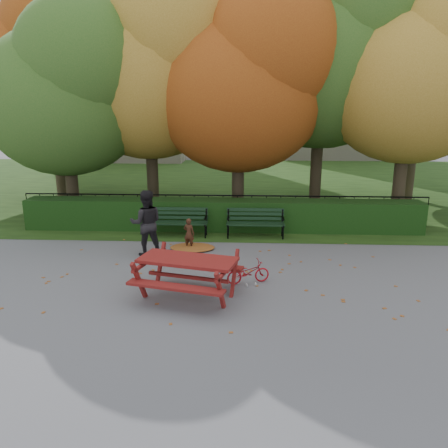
{
  "coord_description": "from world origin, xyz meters",
  "views": [
    {
      "loc": [
        0.78,
        -9.54,
        3.88
      ],
      "look_at": [
        0.23,
        1.4,
        1.0
      ],
      "focal_mm": 35.0,
      "sensor_mm": 36.0,
      "label": 1
    }
  ],
  "objects_px": {
    "bicycle": "(248,272)",
    "tree_f": "(56,64)",
    "tree_c": "(249,81)",
    "adult": "(146,223)",
    "tree_d": "(334,49)",
    "bench_right": "(255,221)",
    "bench_left": "(179,220)",
    "child": "(189,234)",
    "tree_e": "(423,71)",
    "tree_g": "(431,72)",
    "tree_a": "(70,90)",
    "tree_b": "(156,65)",
    "picnic_table": "(188,267)"
  },
  "relations": [
    {
      "from": "tree_g",
      "to": "picnic_table",
      "type": "bearing_deg",
      "value": -129.21
    },
    {
      "from": "tree_f",
      "to": "tree_d",
      "type": "bearing_deg",
      "value": -10.33
    },
    {
      "from": "tree_f",
      "to": "tree_e",
      "type": "bearing_deg",
      "value": -14.25
    },
    {
      "from": "tree_e",
      "to": "adult",
      "type": "bearing_deg",
      "value": -154.57
    },
    {
      "from": "tree_e",
      "to": "tree_f",
      "type": "relative_size",
      "value": 0.89
    },
    {
      "from": "tree_d",
      "to": "bench_right",
      "type": "relative_size",
      "value": 5.32
    },
    {
      "from": "tree_c",
      "to": "adult",
      "type": "distance_m",
      "value": 6.36
    },
    {
      "from": "tree_d",
      "to": "adult",
      "type": "height_order",
      "value": "tree_d"
    },
    {
      "from": "picnic_table",
      "to": "child",
      "type": "distance_m",
      "value": 3.37
    },
    {
      "from": "tree_d",
      "to": "tree_g",
      "type": "distance_m",
      "value": 5.16
    },
    {
      "from": "tree_a",
      "to": "bench_right",
      "type": "xyz_separation_m",
      "value": [
        6.29,
        -1.88,
        -4.0
      ]
    },
    {
      "from": "tree_a",
      "to": "bicycle",
      "type": "relative_size",
      "value": 7.42
    },
    {
      "from": "tree_g",
      "to": "bicycle",
      "type": "bearing_deg",
      "value": -127.07
    },
    {
      "from": "tree_e",
      "to": "bench_left",
      "type": "distance_m",
      "value": 9.29
    },
    {
      "from": "adult",
      "to": "bench_left",
      "type": "bearing_deg",
      "value": -119.13
    },
    {
      "from": "tree_g",
      "to": "tree_e",
      "type": "bearing_deg",
      "value": -114.4
    },
    {
      "from": "tree_e",
      "to": "child",
      "type": "distance_m",
      "value": 9.32
    },
    {
      "from": "tree_a",
      "to": "tree_e",
      "type": "distance_m",
      "value": 11.73
    },
    {
      "from": "tree_e",
      "to": "child",
      "type": "relative_size",
      "value": 9.1
    },
    {
      "from": "tree_e",
      "to": "adult",
      "type": "distance_m",
      "value": 10.21
    },
    {
      "from": "tree_g",
      "to": "bench_right",
      "type": "xyz_separation_m",
      "value": [
        -7.23,
        -6.06,
        -4.85
      ]
    },
    {
      "from": "bench_right",
      "to": "tree_g",
      "type": "bearing_deg",
      "value": 39.95
    },
    {
      "from": "tree_b",
      "to": "tree_g",
      "type": "bearing_deg",
      "value": 15.63
    },
    {
      "from": "bench_left",
      "to": "bench_right",
      "type": "distance_m",
      "value": 2.4
    },
    {
      "from": "bicycle",
      "to": "tree_c",
      "type": "bearing_deg",
      "value": -18.27
    },
    {
      "from": "child",
      "to": "adult",
      "type": "relative_size",
      "value": 0.5
    },
    {
      "from": "bicycle",
      "to": "bench_right",
      "type": "bearing_deg",
      "value": -22.07
    },
    {
      "from": "bicycle",
      "to": "tree_f",
      "type": "bearing_deg",
      "value": 21.94
    },
    {
      "from": "tree_b",
      "to": "child",
      "type": "xyz_separation_m",
      "value": [
        1.62,
        -4.37,
        -4.95
      ]
    },
    {
      "from": "adult",
      "to": "child",
      "type": "bearing_deg",
      "value": -162.4
    },
    {
      "from": "tree_c",
      "to": "bench_left",
      "type": "relative_size",
      "value": 4.44
    },
    {
      "from": "tree_g",
      "to": "child",
      "type": "xyz_separation_m",
      "value": [
        -9.15,
        -7.38,
        -4.92
      ]
    },
    {
      "from": "adult",
      "to": "bicycle",
      "type": "distance_m",
      "value": 3.41
    },
    {
      "from": "tree_c",
      "to": "bench_right",
      "type": "xyz_separation_m",
      "value": [
        0.27,
        -2.26,
        -4.3
      ]
    },
    {
      "from": "tree_a",
      "to": "picnic_table",
      "type": "bearing_deg",
      "value": -53.85
    },
    {
      "from": "picnic_table",
      "to": "bicycle",
      "type": "distance_m",
      "value": 1.58
    },
    {
      "from": "bench_left",
      "to": "tree_g",
      "type": "bearing_deg",
      "value": 32.17
    },
    {
      "from": "tree_f",
      "to": "bench_left",
      "type": "bearing_deg",
      "value": -43.51
    },
    {
      "from": "bench_left",
      "to": "child",
      "type": "distance_m",
      "value": 1.41
    },
    {
      "from": "tree_f",
      "to": "bench_right",
      "type": "xyz_separation_m",
      "value": [
        8.23,
        -5.54,
        -5.17
      ]
    },
    {
      "from": "bench_right",
      "to": "bicycle",
      "type": "bearing_deg",
      "value": -93.52
    },
    {
      "from": "tree_b",
      "to": "bench_left",
      "type": "bearing_deg",
      "value": -69.42
    },
    {
      "from": "tree_b",
      "to": "tree_f",
      "type": "height_order",
      "value": "tree_f"
    },
    {
      "from": "tree_g",
      "to": "bicycle",
      "type": "relative_size",
      "value": 8.48
    },
    {
      "from": "tree_g",
      "to": "bench_right",
      "type": "bearing_deg",
      "value": -140.05
    },
    {
      "from": "tree_d",
      "to": "bench_left",
      "type": "relative_size",
      "value": 5.32
    },
    {
      "from": "tree_a",
      "to": "tree_b",
      "type": "relative_size",
      "value": 0.85
    },
    {
      "from": "child",
      "to": "tree_e",
      "type": "bearing_deg",
      "value": -136.85
    },
    {
      "from": "tree_b",
      "to": "tree_e",
      "type": "bearing_deg",
      "value": -6.21
    },
    {
      "from": "bench_right",
      "to": "bicycle",
      "type": "xyz_separation_m",
      "value": [
        -0.24,
        -3.83,
        -0.25
      ]
    }
  ]
}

